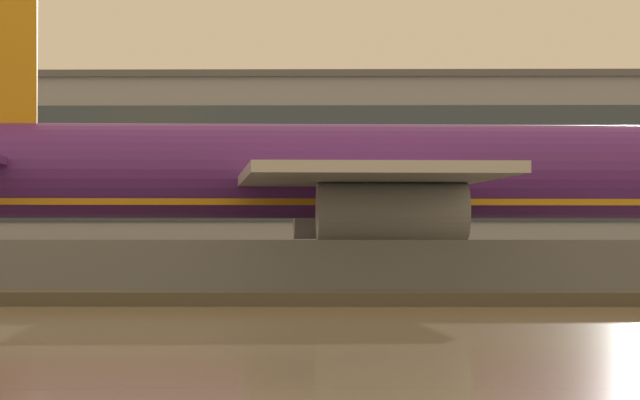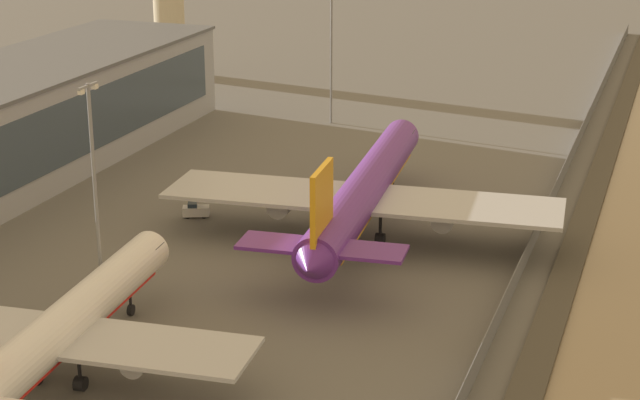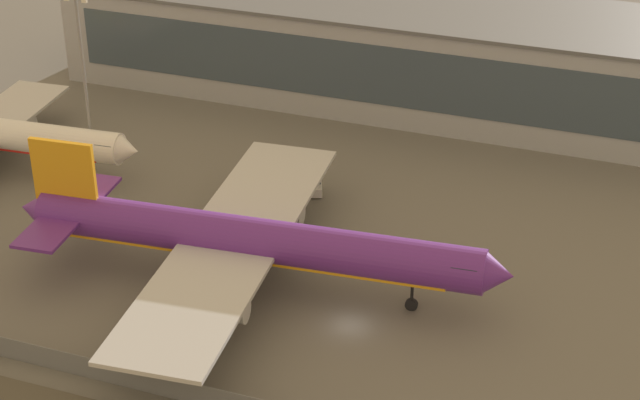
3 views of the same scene
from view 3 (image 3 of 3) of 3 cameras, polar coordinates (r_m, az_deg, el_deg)
The scene contains 5 objects.
ground_plane at distance 105.67m, azimuth 1.63°, elevation -6.71°, with size 500.00×500.00×0.00m, color #66635E.
cargo_jet_purple at distance 108.97m, azimuth -3.95°, elevation -2.16°, with size 52.59×45.76×14.20m.
baggage_tug at distance 128.50m, azimuth -0.26°, elevation 0.69°, with size 2.70×3.57×1.80m.
terminal_building at distance 152.45m, azimuth 4.57°, elevation 7.89°, with size 98.47×21.87×14.29m.
apron_light_mast_apron_east at distance 132.26m, azimuth -12.47°, elevation 6.49°, with size 3.20×0.40×22.66m.
Camera 3 is at (26.73, -81.76, 61.39)m, focal length 60.00 mm.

